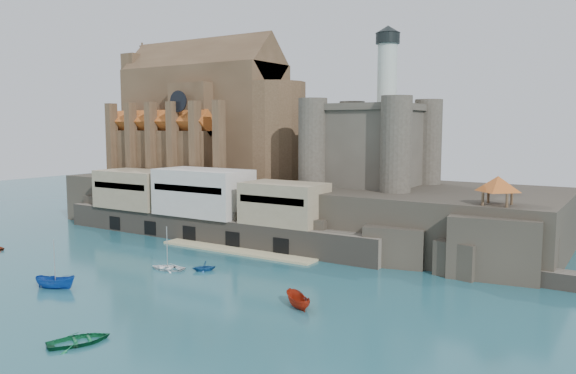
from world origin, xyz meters
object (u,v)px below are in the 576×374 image
(castle_keep, at_px, (372,141))
(boat_2, at_px, (56,288))
(pavilion, at_px, (498,186))
(church, at_px, (209,121))

(castle_keep, relative_size, boat_2, 5.34)
(pavilion, bearing_deg, church, 166.52)
(church, distance_m, boat_2, 61.20)
(castle_keep, height_order, boat_2, castle_keep)
(boat_2, bearing_deg, pavilion, -74.60)
(castle_keep, xyz_separation_m, pavilion, (25.92, -15.08, -5.59))
(castle_keep, relative_size, pavilion, 4.58)
(pavilion, relative_size, boat_2, 1.17)
(pavilion, height_order, boat_2, pavilion)
(pavilion, bearing_deg, boat_2, -140.97)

